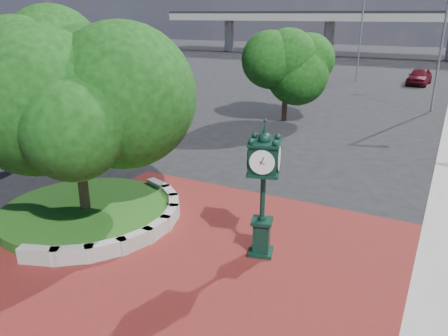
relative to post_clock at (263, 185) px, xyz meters
The scene contains 12 objects.
ground 2.94m from the post_clock, 161.08° to the right, with size 200.00×200.00×0.00m, color black.
plaza 3.28m from the post_clock, 137.13° to the right, with size 12.00×12.00×0.04m, color maroon.
planter_wall 4.91m from the post_clock, behind, with size 2.96×6.77×0.54m.
grass_bed 7.06m from the post_clock, behind, with size 6.10×6.10×0.40m, color #174814.
overpass 69.57m from the post_clock, 91.59° to the left, with size 90.00×12.00×7.50m.
tree_planter 6.88m from the post_clock, behind, with size 5.20×5.20×6.33m.
tree_northwest 15.46m from the post_clock, 163.29° to the left, with size 5.60×5.60×6.93m.
tree_street 18.35m from the post_clock, 108.15° to the left, with size 4.40×4.40×5.45m.
post_clock is the anchor object (origin of this frame).
parked_car 39.55m from the post_clock, 88.38° to the left, with size 2.03×5.05×1.72m, color #4F0B15.
street_lamp_near 25.88m from the post_clock, 82.26° to the left, with size 2.13×0.76×9.69m.
street_lamp_far 39.37m from the post_clock, 97.32° to the left, with size 2.12×0.84×9.71m.
Camera 1 is at (6.24, -10.49, 7.07)m, focal length 35.00 mm.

